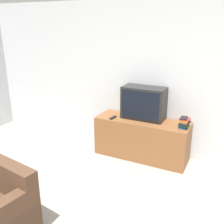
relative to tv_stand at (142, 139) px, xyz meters
The scene contains 5 objects.
wall_back 1.07m from the tv_stand, 139.62° to the left, with size 9.00×0.06×2.60m.
tv_stand is the anchor object (origin of this frame).
television 0.62m from the tv_stand, 102.41° to the left, with size 0.71×0.35×0.55m.
book_stack 0.81m from the tv_stand, ahead, with size 0.17×0.23×0.17m.
remote_on_stand 0.61m from the tv_stand, 164.24° to the right, with size 0.06×0.17×0.02m.
Camera 1 is at (1.74, -1.18, 2.22)m, focal length 42.00 mm.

